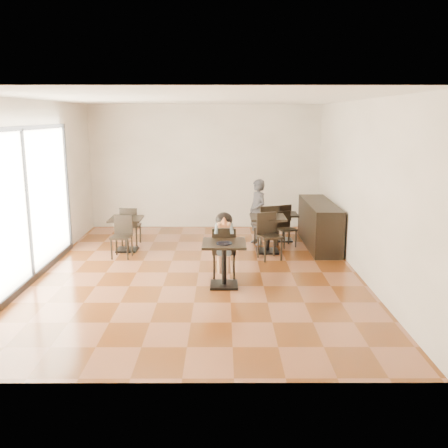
{
  "coord_description": "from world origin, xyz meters",
  "views": [
    {
      "loc": [
        0.46,
        -9.04,
        2.91
      ],
      "look_at": [
        0.48,
        -0.27,
        1.0
      ],
      "focal_mm": 40.0,
      "sensor_mm": 36.0,
      "label": 1
    }
  ],
  "objects_px": {
    "child_table": "(224,264)",
    "cafe_table_mid": "(267,234)",
    "cafe_table_back": "(284,227)",
    "chair_mid_a": "(265,225)",
    "adult_patron": "(258,212)",
    "chair_mid_b": "(270,237)",
    "cafe_table_left": "(127,234)",
    "chair_back_b": "(287,230)",
    "child_chair": "(224,251)",
    "chair_back_a": "(281,220)",
    "child": "(224,245)",
    "chair_left_b": "(121,237)",
    "chair_left_a": "(131,226)"
  },
  "relations": [
    {
      "from": "chair_mid_a",
      "to": "chair_left_a",
      "type": "xyz_separation_m",
      "value": [
        -3.08,
        0.13,
        -0.04
      ]
    },
    {
      "from": "chair_back_b",
      "to": "chair_mid_b",
      "type": "bearing_deg",
      "value": -139.75
    },
    {
      "from": "child_chair",
      "to": "chair_left_a",
      "type": "bearing_deg",
      "value": -47.8
    },
    {
      "from": "cafe_table_back",
      "to": "cafe_table_left",
      "type": "bearing_deg",
      "value": -165.91
    },
    {
      "from": "child_table",
      "to": "cafe_table_back",
      "type": "bearing_deg",
      "value": 66.28
    },
    {
      "from": "child_table",
      "to": "cafe_table_mid",
      "type": "bearing_deg",
      "value": 66.93
    },
    {
      "from": "cafe_table_back",
      "to": "chair_mid_a",
      "type": "xyz_separation_m",
      "value": [
        -0.48,
        -0.47,
        0.15
      ]
    },
    {
      "from": "adult_patron",
      "to": "chair_mid_b",
      "type": "bearing_deg",
      "value": -17.06
    },
    {
      "from": "adult_patron",
      "to": "cafe_table_back",
      "type": "xyz_separation_m",
      "value": [
        0.65,
        0.3,
        -0.42
      ]
    },
    {
      "from": "child_chair",
      "to": "child",
      "type": "height_order",
      "value": "child"
    },
    {
      "from": "child_chair",
      "to": "adult_patron",
      "type": "bearing_deg",
      "value": -107.95
    },
    {
      "from": "child_table",
      "to": "chair_back_b",
      "type": "distance_m",
      "value": 3.05
    },
    {
      "from": "adult_patron",
      "to": "cafe_table_back",
      "type": "height_order",
      "value": "adult_patron"
    },
    {
      "from": "chair_back_a",
      "to": "chair_left_a",
      "type": "bearing_deg",
      "value": -10.55
    },
    {
      "from": "chair_mid_a",
      "to": "chair_back_a",
      "type": "height_order",
      "value": "chair_mid_a"
    },
    {
      "from": "child_table",
      "to": "chair_mid_a",
      "type": "bearing_deg",
      "value": 71.15
    },
    {
      "from": "chair_left_a",
      "to": "child_chair",
      "type": "bearing_deg",
      "value": 137.48
    },
    {
      "from": "child_table",
      "to": "chair_left_b",
      "type": "relative_size",
      "value": 0.89
    },
    {
      "from": "chair_mid_a",
      "to": "child_chair",
      "type": "bearing_deg",
      "value": 48.22
    },
    {
      "from": "child_chair",
      "to": "chair_mid_a",
      "type": "relative_size",
      "value": 0.99
    },
    {
      "from": "child_table",
      "to": "adult_patron",
      "type": "relative_size",
      "value": 0.52
    },
    {
      "from": "adult_patron",
      "to": "chair_back_b",
      "type": "xyz_separation_m",
      "value": [
        0.65,
        -0.25,
        -0.36
      ]
    },
    {
      "from": "cafe_table_back",
      "to": "chair_left_b",
      "type": "distance_m",
      "value": 3.84
    },
    {
      "from": "child_table",
      "to": "child_chair",
      "type": "relative_size",
      "value": 0.83
    },
    {
      "from": "child_table",
      "to": "chair_left_a",
      "type": "relative_size",
      "value": 0.89
    },
    {
      "from": "cafe_table_left",
      "to": "chair_back_b",
      "type": "xyz_separation_m",
      "value": [
        3.56,
        0.34,
        0.03
      ]
    },
    {
      "from": "child_table",
      "to": "cafe_table_left",
      "type": "bearing_deg",
      "value": 132.2
    },
    {
      "from": "cafe_table_mid",
      "to": "child",
      "type": "bearing_deg",
      "value": -119.52
    },
    {
      "from": "cafe_table_left",
      "to": "chair_left_b",
      "type": "height_order",
      "value": "chair_left_b"
    },
    {
      "from": "cafe_table_back",
      "to": "child",
      "type": "bearing_deg",
      "value": -117.88
    },
    {
      "from": "chair_back_a",
      "to": "chair_back_b",
      "type": "distance_m",
      "value": 1.1
    },
    {
      "from": "child",
      "to": "cafe_table_mid",
      "type": "height_order",
      "value": "child"
    },
    {
      "from": "child",
      "to": "chair_back_b",
      "type": "bearing_deg",
      "value": 56.39
    },
    {
      "from": "cafe_table_back",
      "to": "child_table",
      "type": "bearing_deg",
      "value": -113.72
    },
    {
      "from": "chair_back_b",
      "to": "chair_left_a",
      "type": "bearing_deg",
      "value": 152.03
    },
    {
      "from": "child_table",
      "to": "chair_mid_a",
      "type": "xyz_separation_m",
      "value": [
        0.95,
        2.77,
        0.08
      ]
    },
    {
      "from": "adult_patron",
      "to": "chair_mid_b",
      "type": "xyz_separation_m",
      "value": [
        0.17,
        -1.27,
        -0.27
      ]
    },
    {
      "from": "cafe_table_mid",
      "to": "adult_patron",
      "type": "bearing_deg",
      "value": 103.19
    },
    {
      "from": "chair_mid_a",
      "to": "adult_patron",
      "type": "bearing_deg",
      "value": -64.52
    },
    {
      "from": "child_table",
      "to": "cafe_table_mid",
      "type": "distance_m",
      "value": 2.41
    },
    {
      "from": "cafe_table_mid",
      "to": "chair_back_a",
      "type": "distance_m",
      "value": 1.65
    },
    {
      "from": "child_table",
      "to": "chair_left_b",
      "type": "distance_m",
      "value": 2.79
    },
    {
      "from": "chair_back_a",
      "to": "chair_mid_b",
      "type": "bearing_deg",
      "value": 52.62
    },
    {
      "from": "chair_mid_b",
      "to": "chair_back_a",
      "type": "xyz_separation_m",
      "value": [
        0.48,
        2.12,
        -0.08
      ]
    },
    {
      "from": "chair_back_a",
      "to": "cafe_table_mid",
      "type": "bearing_deg",
      "value": 48.4
    },
    {
      "from": "child",
      "to": "chair_back_b",
      "type": "relative_size",
      "value": 1.51
    },
    {
      "from": "chair_left_b",
      "to": "chair_back_a",
      "type": "xyz_separation_m",
      "value": [
        3.56,
        1.99,
        -0.05
      ]
    },
    {
      "from": "adult_patron",
      "to": "child_table",
      "type": "bearing_deg",
      "value": -39.41
    },
    {
      "from": "cafe_table_left",
      "to": "cafe_table_back",
      "type": "relative_size",
      "value": 1.12
    },
    {
      "from": "child",
      "to": "cafe_table_back",
      "type": "xyz_separation_m",
      "value": [
        1.43,
        2.7,
        -0.27
      ]
    }
  ]
}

